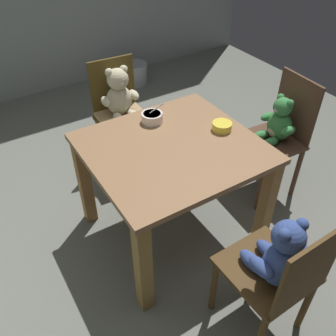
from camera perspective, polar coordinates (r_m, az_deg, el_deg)
name	(u,v)px	position (r m, az deg, el deg)	size (l,w,h in m)	color
ground_plane	(172,231)	(2.63, 0.59, -9.74)	(5.20, 5.20, 0.04)	slate
dining_table	(172,164)	(2.21, 0.69, 0.60)	(0.98, 0.92, 0.72)	#87603F
teddy_chair_near_right	(277,129)	(2.73, 16.73, 5.83)	(0.43, 0.43, 0.90)	#4D3424
teddy_chair_far_center	(121,105)	(2.86, -7.40, 9.68)	(0.41, 0.42, 0.89)	#4E3D18
teddy_chair_near_front	(279,263)	(1.82, 16.95, -14.03)	(0.40, 0.42, 0.86)	#493217
porridge_bowl_white_far_center	(152,117)	(2.33, -2.50, 7.92)	(0.14, 0.14, 0.13)	silver
porridge_bowl_yellow_near_right	(222,126)	(2.28, 8.43, 6.49)	(0.12, 0.12, 0.05)	yellow
metal_pail	(135,73)	(4.43, -5.13, 14.49)	(0.28, 0.28, 0.24)	#93969B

